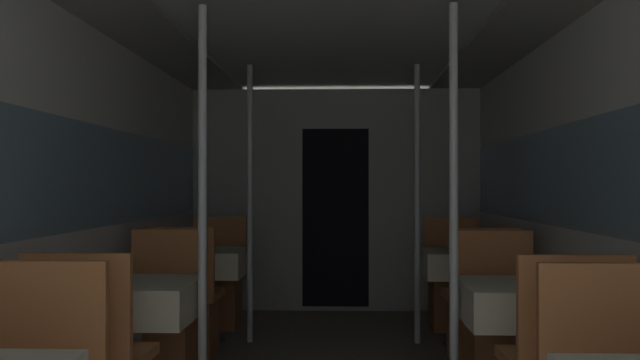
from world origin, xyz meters
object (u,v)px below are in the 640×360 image
at_px(support_pole_left_1, 202,212).
at_px(chair_right_near_2, 480,320).
at_px(chair_left_far_1, 161,339).
at_px(support_pole_right_1, 454,213).
at_px(chair_left_near_2, 186,318).
at_px(dining_table_left_2, 203,266).
at_px(chair_left_far_2, 216,293).
at_px(support_pole_left_2, 250,203).
at_px(dining_table_left_1, 132,306).
at_px(dining_table_right_1, 527,308).
at_px(dining_table_right_2, 465,267).
at_px(chair_right_far_1, 502,341).
at_px(chair_right_far_2, 454,294).
at_px(support_pole_right_2, 417,203).

distance_m(support_pole_left_1, chair_right_near_2, 2.23).
height_order(chair_left_far_1, support_pole_right_1, support_pole_right_1).
xyz_separation_m(chair_left_far_1, chair_left_near_2, (0.00, 0.68, 0.00)).
distance_m(dining_table_left_2, chair_left_far_2, 0.65).
xyz_separation_m(chair_left_near_2, support_pole_left_2, (0.37, 0.58, 0.78)).
height_order(dining_table_left_1, support_pole_right_1, support_pole_right_1).
bearing_deg(chair_right_near_2, dining_table_right_1, -90.00).
height_order(dining_table_left_2, support_pole_left_2, support_pole_left_2).
distance_m(dining_table_right_1, support_pole_right_1, 0.61).
distance_m(support_pole_left_1, chair_left_far_2, 2.57).
xyz_separation_m(chair_left_near_2, chair_right_near_2, (2.03, 0.00, 0.00)).
xyz_separation_m(chair_left_near_2, dining_table_right_2, (2.03, 0.58, 0.30)).
xyz_separation_m(dining_table_left_2, support_pole_right_1, (1.66, -1.84, 0.48)).
xyz_separation_m(chair_left_far_2, support_pole_right_1, (1.66, -2.42, 0.78)).
distance_m(chair_right_far_1, dining_table_right_2, 1.29).
distance_m(chair_left_far_1, chair_left_near_2, 0.68).
bearing_deg(chair_right_near_2, chair_left_far_2, 150.20).
bearing_deg(support_pole_right_1, chair_right_far_1, 57.66).
xyz_separation_m(dining_table_right_1, chair_right_far_2, (-0.00, 2.42, -0.30)).
distance_m(chair_right_near_2, chair_right_far_2, 1.16).
height_order(support_pole_left_1, dining_table_right_1, support_pole_left_1).
relative_size(dining_table_left_2, support_pole_right_1, 0.33).
relative_size(dining_table_left_1, support_pole_right_1, 0.33).
distance_m(chair_left_far_2, support_pole_right_1, 3.04).
distance_m(chair_left_far_1, chair_left_far_2, 1.84).
distance_m(dining_table_left_1, chair_right_far_1, 2.13).
bearing_deg(chair_left_far_2, support_pole_right_2, 160.72).
bearing_deg(dining_table_left_2, chair_left_far_2, 90.00).
xyz_separation_m(dining_table_left_2, chair_right_far_2, (2.03, 0.58, -0.30)).
distance_m(dining_table_left_2, support_pole_right_1, 2.53).
distance_m(chair_left_far_2, support_pole_left_2, 1.04).
bearing_deg(chair_right_far_2, chair_left_far_1, 42.21).
xyz_separation_m(dining_table_left_1, chair_right_far_1, (2.03, 0.58, -0.30)).
bearing_deg(dining_table_right_1, support_pole_left_2, 132.07).
height_order(dining_table_right_1, support_pole_right_2, support_pole_right_2).
bearing_deg(chair_left_far_1, chair_left_near_2, -90.00).
relative_size(chair_left_far_1, support_pole_left_1, 0.44).
bearing_deg(support_pole_left_2, chair_right_near_2, -19.28).
height_order(support_pole_right_1, dining_table_right_2, support_pole_right_1).
distance_m(dining_table_right_1, chair_right_far_1, 0.65).
bearing_deg(chair_left_far_2, dining_table_left_2, 90.00).
height_order(support_pole_right_1, support_pole_right_2, same).
relative_size(support_pole_left_2, chair_right_far_2, 2.30).
bearing_deg(dining_table_right_2, dining_table_right_1, -90.00).
distance_m(support_pole_left_1, support_pole_right_2, 2.25).
relative_size(dining_table_left_1, chair_left_far_2, 0.76).
xyz_separation_m(dining_table_right_1, chair_right_far_1, (-0.00, 0.58, -0.30)).
bearing_deg(support_pole_right_1, chair_right_far_2, 81.36).
height_order(chair_left_near_2, support_pole_left_2, support_pole_left_2).
relative_size(chair_left_far_2, chair_right_near_2, 1.00).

